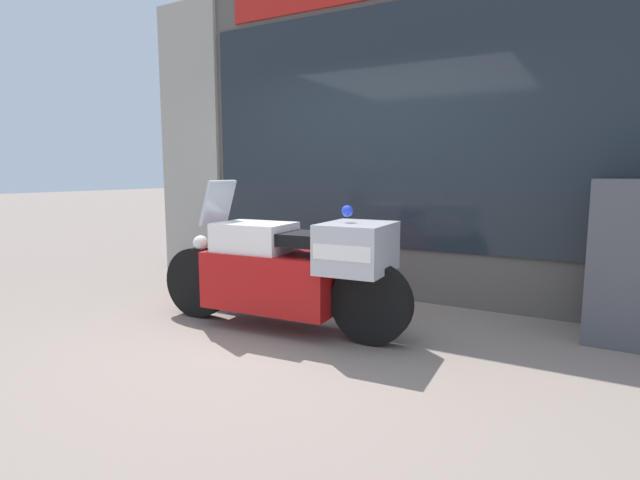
{
  "coord_description": "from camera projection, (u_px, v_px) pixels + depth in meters",
  "views": [
    {
      "loc": [
        2.17,
        -3.04,
        1.33
      ],
      "look_at": [
        -0.08,
        0.85,
        0.71
      ],
      "focal_mm": 28.0,
      "sensor_mm": 36.0,
      "label": 1
    }
  ],
  "objects": [
    {
      "name": "ground_plane",
      "position": [
        274.0,
        345.0,
        3.87
      ],
      "size": [
        60.0,
        60.0,
        0.0
      ],
      "primitive_type": "plane",
      "color": "gray"
    },
    {
      "name": "shop_building",
      "position": [
        345.0,
        136.0,
        5.56
      ],
      "size": [
        6.05,
        0.55,
        3.44
      ],
      "color": "#56514C",
      "rests_on": "ground"
    },
    {
      "name": "window_display",
      "position": [
        413.0,
        256.0,
        5.35
      ],
      "size": [
        4.66,
        0.3,
        1.8
      ],
      "color": "slate",
      "rests_on": "ground"
    },
    {
      "name": "paramedic_motorcycle",
      "position": [
        289.0,
        268.0,
        4.15
      ],
      "size": [
        2.34,
        0.67,
        1.26
      ],
      "rotation": [
        0.0,
        0.0,
        3.21
      ],
      "color": "black",
      "rests_on": "ground"
    }
  ]
}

